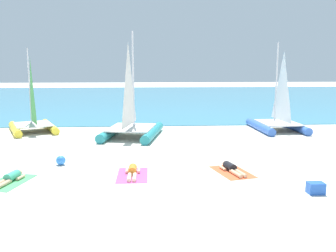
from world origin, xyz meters
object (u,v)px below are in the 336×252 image
sunbather_left (10,178)px  beach_ball (61,160)px  cooler_box (316,188)px  sunbather_right (231,168)px  sunbather_middle (132,171)px  sailboat_teal (131,122)px  sailboat_blue (278,118)px  sailboat_yellow (33,120)px  towel_right (232,172)px  towel_middle (132,175)px  towel_left (9,182)px

sunbather_left → beach_ball: size_ratio=4.07×
sunbather_left → cooler_box: cooler_box is taller
sunbather_right → sunbather_middle: bearing=168.9°
sailboat_teal → sunbather_left: size_ratio=3.69×
sailboat_blue → sailboat_yellow: (-14.64, 0.50, -0.05)m
towel_right → beach_ball: (-6.60, 1.39, 0.19)m
sailboat_blue → sunbather_right: bearing=-121.8°
sailboat_blue → sailboat_yellow: bearing=176.1°
sunbather_left → sailboat_teal: bearing=76.5°
sunbather_middle → sunbather_right: bearing=3.2°
sailboat_blue → sunbather_left: size_ratio=3.40×
sailboat_yellow → towel_middle: sailboat_yellow is taller
sailboat_blue → towel_right: bearing=-121.5°
sailboat_yellow → towel_right: sailboat_yellow is taller
sailboat_yellow → towel_middle: 11.01m
cooler_box → sailboat_teal: bearing=122.6°
sunbather_middle → cooler_box: size_ratio=3.12×
sunbather_left → towel_middle: bearing=20.1°
sailboat_yellow → towel_right: 13.32m
sailboat_blue → towel_left: sailboat_blue is taller
sailboat_yellow → sunbather_right: 13.26m
sunbather_right → sunbather_left: bearing=171.4°
towel_right → sunbather_right: size_ratio=1.22×
towel_middle → beach_ball: size_ratio=4.97×
sailboat_blue → sunbather_left: bearing=-146.3°
sailboat_blue → towel_right: sailboat_blue is taller
sailboat_teal → sunbather_right: bearing=-48.6°
sailboat_teal → sailboat_yellow: bearing=173.3°
towel_middle → sailboat_teal: bearing=92.2°
sailboat_blue → towel_right: (-4.77, -8.41, -0.78)m
towel_right → sunbather_right: 0.14m
sailboat_blue → sailboat_yellow: size_ratio=1.07×
sailboat_teal → towel_left: 8.66m
sailboat_blue → sunbather_left: (-12.63, -9.07, -0.66)m
sunbather_left → sunbather_right: size_ratio=1.00×
sunbather_middle → sunbather_right: 3.69m
towel_right → sunbather_middle: bearing=-178.3°
sunbather_left → towel_right: (7.86, 0.65, -0.13)m
towel_left → beach_ball: size_ratio=4.97×
sunbather_left → towel_middle: (4.16, 0.47, -0.13)m
sunbather_middle → towel_middle: bearing=-90.0°
sailboat_teal → towel_left: (-3.90, -7.68, -0.85)m
towel_right → towel_left: bearing=-174.8°
towel_left → cooler_box: bearing=-9.9°
sailboat_teal → beach_ball: sailboat_teal is taller
sunbather_left → sailboat_blue: bearing=49.2°
sailboat_blue → sunbather_right: (-4.78, -8.35, -0.66)m
towel_left → towel_middle: size_ratio=1.00×
sailboat_teal → cooler_box: (6.02, -9.42, -0.68)m
sunbather_middle → sunbather_right: size_ratio=1.00×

